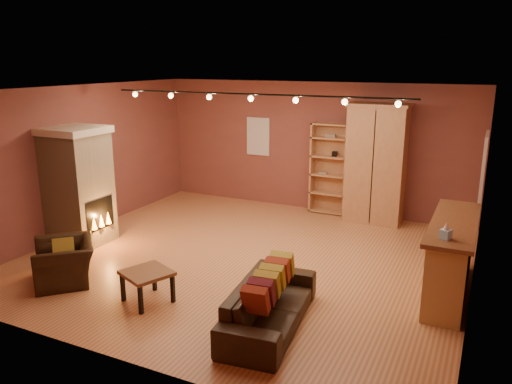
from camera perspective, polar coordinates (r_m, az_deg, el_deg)
The scene contains 16 objects.
floor at distance 8.51m, azimuth -1.16°, elevation -7.55°, with size 7.00×7.00×0.00m, color #A5633A.
ceiling at distance 7.88m, azimuth -1.27°, elevation 11.63°, with size 7.00×7.00×0.00m, color brown.
back_wall at distance 11.02m, azimuth 6.45°, elevation 5.14°, with size 7.00×0.02×2.80m, color brown.
left_wall at distance 10.12m, azimuth -19.24°, elevation 3.53°, with size 0.02×6.50×2.80m, color brown.
right_wall at distance 7.26m, azimuth 24.30°, elevation -1.21°, with size 0.02×6.50×2.80m, color brown.
fireplace at distance 9.46m, azimuth -19.60°, elevation 0.63°, with size 1.01×0.98×2.12m.
back_window at distance 11.47m, azimuth 0.26°, elevation 6.37°, with size 0.56×0.04×0.86m, color silver.
bookcase at distance 10.86m, azimuth 8.45°, elevation 2.76°, with size 0.80×0.31×1.96m.
armoire at distance 10.38m, azimuth 13.55°, elevation 3.18°, with size 1.19×0.68×2.42m.
bar_counter at distance 7.62m, azimuth 21.38°, elevation -6.93°, with size 0.61×2.26×1.08m.
tissue_box at distance 6.66m, azimuth 20.88°, elevation -4.29°, with size 0.16×0.16×0.22m.
right_window at distance 8.57m, azimuth 24.60°, elevation 2.78°, with size 0.05×0.90×1.00m, color silver.
loveseat at distance 6.33m, azimuth 1.59°, elevation -11.84°, with size 0.79×2.00×0.79m.
armchair at distance 8.04m, azimuth -21.07°, elevation -6.75°, with size 1.12×1.11×0.83m.
coffee_table at distance 7.08m, azimuth -12.35°, elevation -9.34°, with size 0.78×0.78×0.45m.
track_rail at distance 8.07m, azimuth -0.61°, elevation 10.87°, with size 5.20×0.09×0.13m.
Camera 1 is at (3.55, -7.02, 3.25)m, focal length 35.00 mm.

